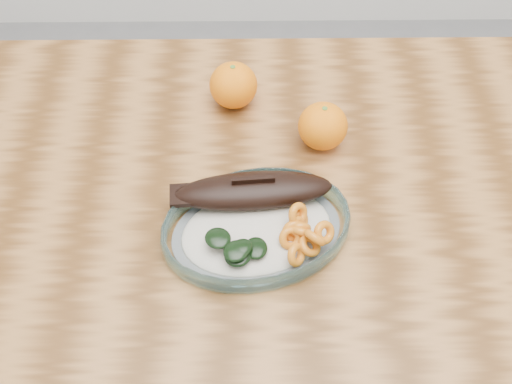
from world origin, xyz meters
TOP-DOWN VIEW (x-y plane):
  - dining_table at (0.00, 0.00)m, footprint 1.20×0.80m
  - plated_meal at (-0.07, -0.04)m, footprint 0.58×0.58m
  - orange_left at (-0.10, 0.23)m, footprint 0.08×0.08m
  - orange_right at (0.04, 0.13)m, footprint 0.08×0.08m

SIDE VIEW (x-z plane):
  - dining_table at x=0.00m, z-range 0.28..1.03m
  - plated_meal at x=-0.07m, z-range 0.73..0.81m
  - orange_right at x=0.04m, z-range 0.75..0.83m
  - orange_left at x=-0.10m, z-range 0.75..0.83m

